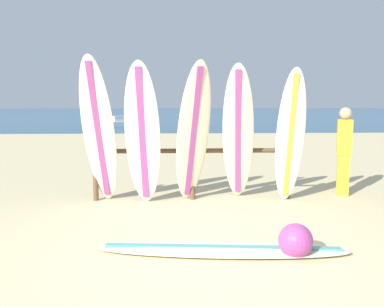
# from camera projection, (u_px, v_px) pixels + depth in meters

# --- Properties ---
(ground_plane) EXTENTS (120.00, 120.00, 0.00)m
(ground_plane) POSITION_uv_depth(u_px,v_px,m) (200.00, 267.00, 4.28)
(ground_plane) COLOR beige
(ocean_water) EXTENTS (120.00, 80.00, 0.01)m
(ocean_water) POSITION_uv_depth(u_px,v_px,m) (175.00, 113.00, 61.77)
(ocean_water) COLOR #1E5984
(ocean_water) RESTS_ON ground
(surfboard_rack) EXTENTS (3.45, 0.09, 1.00)m
(surfboard_rack) POSITION_uv_depth(u_px,v_px,m) (193.00, 161.00, 7.16)
(surfboard_rack) COLOR brown
(surfboard_rack) RESTS_ON ground
(surfboard_leaning_far_left) EXTENTS (0.64, 1.01, 2.41)m
(surfboard_leaning_far_left) POSITION_uv_depth(u_px,v_px,m) (99.00, 132.00, 6.68)
(surfboard_leaning_far_left) COLOR silver
(surfboard_leaning_far_left) RESTS_ON ground
(surfboard_leaning_left) EXTENTS (0.64, 0.73, 2.32)m
(surfboard_leaning_left) POSITION_uv_depth(u_px,v_px,m) (143.00, 135.00, 6.64)
(surfboard_leaning_left) COLOR white
(surfboard_leaning_left) RESTS_ON ground
(surfboard_leaning_center_left) EXTENTS (0.71, 1.12, 2.32)m
(surfboard_leaning_center_left) POSITION_uv_depth(u_px,v_px,m) (193.00, 135.00, 6.67)
(surfboard_leaning_center_left) COLOR beige
(surfboard_leaning_center_left) RESTS_ON ground
(surfboard_leaning_center) EXTENTS (0.69, 1.15, 2.29)m
(surfboard_leaning_center) POSITION_uv_depth(u_px,v_px,m) (238.00, 135.00, 6.87)
(surfboard_leaning_center) COLOR beige
(surfboard_leaning_center) RESTS_ON ground
(surfboard_leaning_center_right) EXTENTS (0.49, 0.66, 2.23)m
(surfboard_leaning_center_right) POSITION_uv_depth(u_px,v_px,m) (290.00, 137.00, 6.79)
(surfboard_leaning_center_right) COLOR white
(surfboard_leaning_center_right) RESTS_ON ground
(surfboard_lying_on_sand) EXTENTS (2.92, 0.80, 0.08)m
(surfboard_lying_on_sand) POSITION_uv_depth(u_px,v_px,m) (222.00, 249.00, 4.69)
(surfboard_lying_on_sand) COLOR beige
(surfboard_lying_on_sand) RESTS_ON ground
(beachgoer_standing) EXTENTS (0.29, 0.23, 1.59)m
(beachgoer_standing) POSITION_uv_depth(u_px,v_px,m) (344.00, 147.00, 7.43)
(beachgoer_standing) COLOR gold
(beachgoer_standing) RESTS_ON ground
(small_boat_offshore) EXTENTS (2.65, 2.57, 0.71)m
(small_boat_offshore) POSITION_uv_depth(u_px,v_px,m) (118.00, 123.00, 27.92)
(small_boat_offshore) COLOR silver
(small_boat_offshore) RESTS_ON ocean_water
(beach_ball) EXTENTS (0.38, 0.38, 0.38)m
(beach_ball) POSITION_uv_depth(u_px,v_px,m) (296.00, 241.00, 4.53)
(beach_ball) COLOR #A53F8C
(beach_ball) RESTS_ON ground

